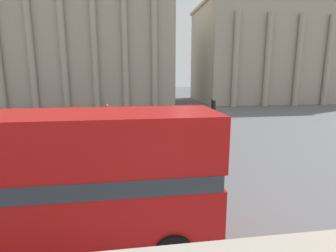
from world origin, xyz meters
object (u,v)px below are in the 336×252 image
at_px(pedestrian_white, 58,145).
at_px(double_decker_bus, 34,179).
at_px(traffic_light_near, 122,141).
at_px(pedestrian_red, 107,111).
at_px(traffic_light_mid, 212,113).
at_px(plaza_building_right, 285,55).
at_px(plaza_building_left, 70,41).
at_px(pedestrian_black, 84,139).
at_px(pedestrian_olive, 139,122).

bearing_deg(pedestrian_white, double_decker_bus, 96.30).
bearing_deg(traffic_light_near, pedestrian_red, 96.69).
relative_size(traffic_light_mid, pedestrian_red, 1.80).
bearing_deg(plaza_building_right, plaza_building_left, -177.37).
xyz_separation_m(pedestrian_black, pedestrian_olive, (3.65, 5.41, -0.03)).
height_order(traffic_light_mid, pedestrian_black, traffic_light_mid).
relative_size(double_decker_bus, pedestrian_red, 5.70).
height_order(double_decker_bus, pedestrian_red, double_decker_bus).
height_order(pedestrian_white, pedestrian_olive, pedestrian_white).
xyz_separation_m(traffic_light_mid, pedestrian_olive, (-5.53, 2.94, -1.09)).
bearing_deg(pedestrian_white, pedestrian_black, -135.98).
xyz_separation_m(double_decker_bus, pedestrian_black, (-0.29, 9.52, -1.23)).
height_order(plaza_building_right, pedestrian_olive, plaza_building_right).
bearing_deg(plaza_building_left, pedestrian_white, -80.57).
distance_m(plaza_building_right, pedestrian_red, 37.45).
xyz_separation_m(plaza_building_left, pedestrian_white, (5.08, -30.58, -9.26)).
height_order(pedestrian_white, pedestrian_red, pedestrian_white).
bearing_deg(pedestrian_white, plaza_building_left, -84.78).
height_order(plaza_building_right, traffic_light_mid, plaza_building_right).
height_order(traffic_light_mid, pedestrian_olive, traffic_light_mid).
relative_size(plaza_building_right, traffic_light_near, 10.23).
xyz_separation_m(plaza_building_left, pedestrian_black, (6.30, -29.21, -9.25)).
distance_m(plaza_building_left, pedestrian_black, 31.28).
relative_size(traffic_light_near, pedestrian_red, 1.84).
xyz_separation_m(double_decker_bus, traffic_light_mid, (8.89, 11.99, -0.16)).
distance_m(plaza_building_left, traffic_light_near, 36.53).
bearing_deg(pedestrian_olive, double_decker_bus, -135.91).
relative_size(traffic_light_mid, pedestrian_olive, 1.81).
xyz_separation_m(plaza_building_left, traffic_light_mid, (15.48, -26.74, -8.19)).
bearing_deg(plaza_building_left, double_decker_bus, -80.34).
bearing_deg(traffic_light_mid, pedestrian_white, -159.74).
xyz_separation_m(traffic_light_near, pedestrian_olive, (1.09, 10.69, -1.13)).
relative_size(plaza_building_right, traffic_light_mid, 10.43).
relative_size(plaza_building_left, plaza_building_right, 1.00).
relative_size(plaza_building_left, pedestrian_olive, 18.86).
bearing_deg(plaza_building_left, plaza_building_right, 2.63).
bearing_deg(double_decker_bus, traffic_light_near, 53.96).
xyz_separation_m(double_decker_bus, plaza_building_left, (-6.59, 38.73, 8.02)).
bearing_deg(pedestrian_olive, pedestrian_red, 79.95).
distance_m(traffic_light_mid, pedestrian_black, 9.56).
bearing_deg(pedestrian_black, plaza_building_right, 78.17).
bearing_deg(pedestrian_red, pedestrian_black, 2.11).
xyz_separation_m(plaza_building_right, pedestrian_red, (-31.92, -18.05, -7.60)).
height_order(plaza_building_left, pedestrian_black, plaza_building_left).
relative_size(traffic_light_near, traffic_light_mid, 1.02).
distance_m(double_decker_bus, traffic_light_mid, 14.93).
height_order(traffic_light_near, pedestrian_olive, traffic_light_near).
bearing_deg(plaza_building_right, pedestrian_olive, -138.29).
relative_size(double_decker_bus, plaza_building_left, 0.30).
relative_size(double_decker_bus, pedestrian_olive, 5.73).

